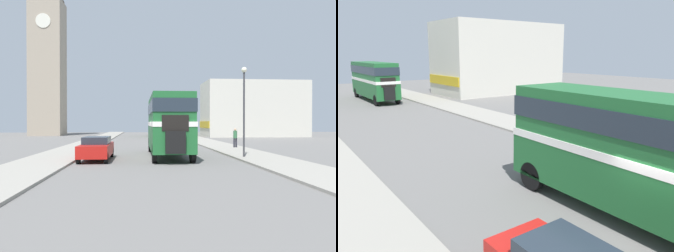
% 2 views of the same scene
% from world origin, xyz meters
% --- Properties ---
extents(ground_plane, '(120.00, 120.00, 0.00)m').
position_xyz_m(ground_plane, '(0.00, 0.00, 0.00)').
color(ground_plane, slate).
extents(sidewalk_right, '(3.50, 120.00, 0.12)m').
position_xyz_m(sidewalk_right, '(6.75, 0.00, 0.06)').
color(sidewalk_right, gray).
rests_on(sidewalk_right, ground_plane).
extents(sidewalk_left, '(3.50, 120.00, 0.12)m').
position_xyz_m(sidewalk_left, '(-6.75, 0.00, 0.06)').
color(sidewalk_left, gray).
rests_on(sidewalk_left, ground_plane).
extents(double_decker_bus, '(2.55, 9.69, 4.13)m').
position_xyz_m(double_decker_bus, '(0.83, 1.36, 2.47)').
color(double_decker_bus, '#1E602D').
rests_on(double_decker_bus, ground_plane).
extents(bus_distant, '(2.53, 10.73, 4.35)m').
position_xyz_m(bus_distant, '(1.90, 35.08, 2.60)').
color(bus_distant, '#1E602D').
rests_on(bus_distant, ground_plane).
extents(car_parked_near, '(1.77, 4.68, 1.46)m').
position_xyz_m(car_parked_near, '(-3.85, -0.52, 0.76)').
color(car_parked_near, red).
rests_on(car_parked_near, ground_plane).
extents(pedestrian_walking, '(0.35, 0.35, 1.71)m').
position_xyz_m(pedestrian_walking, '(7.49, 7.60, 1.09)').
color(pedestrian_walking, '#282833').
rests_on(pedestrian_walking, sidewalk_right).
extents(street_lamp, '(0.36, 0.36, 5.86)m').
position_xyz_m(street_lamp, '(5.65, -0.56, 3.96)').
color(street_lamp, '#38383D').
rests_on(street_lamp, sidewalk_right).
extents(church_tower, '(5.97, 5.97, 32.98)m').
position_xyz_m(church_tower, '(-18.08, 40.80, 16.80)').
color(church_tower, tan).
rests_on(church_tower, ground_plane).
extents(shop_building_block, '(16.92, 8.38, 9.30)m').
position_xyz_m(shop_building_block, '(18.26, 33.46, 4.65)').
color(shop_building_block, beige).
rests_on(shop_building_block, ground_plane).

